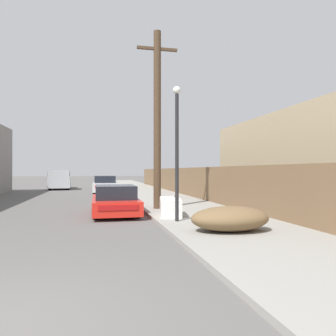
{
  "coord_description": "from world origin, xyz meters",
  "views": [
    {
      "loc": [
        1.24,
        -3.86,
        1.77
      ],
      "look_at": [
        4.18,
        9.56,
        1.89
      ],
      "focal_mm": 35.0,
      "sensor_mm": 36.0,
      "label": 1
    }
  ],
  "objects_px": {
    "discarded_fridge": "(170,207)",
    "brush_pile": "(230,219)",
    "utility_pole": "(157,117)",
    "parked_sports_car_red": "(115,201)",
    "car_parked_mid": "(105,185)",
    "street_lamp": "(177,142)",
    "pickup_truck": "(60,180)"
  },
  "relations": [
    {
      "from": "discarded_fridge",
      "to": "brush_pile",
      "type": "xyz_separation_m",
      "value": [
        0.94,
        -3.3,
        0.01
      ]
    },
    {
      "from": "discarded_fridge",
      "to": "utility_pole",
      "type": "height_order",
      "value": "utility_pole"
    },
    {
      "from": "parked_sports_car_red",
      "to": "car_parked_mid",
      "type": "xyz_separation_m",
      "value": [
        -0.06,
        13.28,
        0.1
      ]
    },
    {
      "from": "street_lamp",
      "to": "brush_pile",
      "type": "relative_size",
      "value": 2.01
    },
    {
      "from": "parked_sports_car_red",
      "to": "utility_pole",
      "type": "xyz_separation_m",
      "value": [
        1.87,
        0.59,
        3.58
      ]
    },
    {
      "from": "pickup_truck",
      "to": "street_lamp",
      "type": "height_order",
      "value": "street_lamp"
    },
    {
      "from": "pickup_truck",
      "to": "utility_pole",
      "type": "xyz_separation_m",
      "value": [
        6.07,
        -19.06,
        3.2
      ]
    },
    {
      "from": "discarded_fridge",
      "to": "car_parked_mid",
      "type": "xyz_separation_m",
      "value": [
        -1.97,
        15.1,
        0.19
      ]
    },
    {
      "from": "utility_pole",
      "to": "car_parked_mid",
      "type": "bearing_deg",
      "value": 98.63
    },
    {
      "from": "discarded_fridge",
      "to": "pickup_truck",
      "type": "bearing_deg",
      "value": 115.23
    },
    {
      "from": "pickup_truck",
      "to": "street_lamp",
      "type": "bearing_deg",
      "value": 101.5
    },
    {
      "from": "car_parked_mid",
      "to": "utility_pole",
      "type": "height_order",
      "value": "utility_pole"
    },
    {
      "from": "parked_sports_car_red",
      "to": "car_parked_mid",
      "type": "relative_size",
      "value": 1.06
    },
    {
      "from": "car_parked_mid",
      "to": "street_lamp",
      "type": "xyz_separation_m",
      "value": [
        1.9,
        -16.38,
        2.07
      ]
    },
    {
      "from": "discarded_fridge",
      "to": "brush_pile",
      "type": "relative_size",
      "value": 0.79
    },
    {
      "from": "pickup_truck",
      "to": "street_lamp",
      "type": "xyz_separation_m",
      "value": [
        6.05,
        -22.75,
        1.79
      ]
    },
    {
      "from": "pickup_truck",
      "to": "brush_pile",
      "type": "bearing_deg",
      "value": 102.5
    },
    {
      "from": "car_parked_mid",
      "to": "pickup_truck",
      "type": "relative_size",
      "value": 0.71
    },
    {
      "from": "utility_pole",
      "to": "brush_pile",
      "type": "relative_size",
      "value": 3.54
    },
    {
      "from": "discarded_fridge",
      "to": "parked_sports_car_red",
      "type": "height_order",
      "value": "parked_sports_car_red"
    },
    {
      "from": "brush_pile",
      "to": "pickup_truck",
      "type": "bearing_deg",
      "value": 105.88
    },
    {
      "from": "parked_sports_car_red",
      "to": "pickup_truck",
      "type": "bearing_deg",
      "value": 101.97
    },
    {
      "from": "street_lamp",
      "to": "car_parked_mid",
      "type": "bearing_deg",
      "value": 96.62
    },
    {
      "from": "parked_sports_car_red",
      "to": "discarded_fridge",
      "type": "bearing_deg",
      "value": -43.85
    },
    {
      "from": "parked_sports_car_red",
      "to": "utility_pole",
      "type": "relative_size",
      "value": 0.57
    },
    {
      "from": "discarded_fridge",
      "to": "parked_sports_car_red",
      "type": "relative_size",
      "value": 0.39
    },
    {
      "from": "car_parked_mid",
      "to": "street_lamp",
      "type": "distance_m",
      "value": 16.62
    },
    {
      "from": "car_parked_mid",
      "to": "street_lamp",
      "type": "height_order",
      "value": "street_lamp"
    },
    {
      "from": "utility_pole",
      "to": "brush_pile",
      "type": "bearing_deg",
      "value": -80.3
    },
    {
      "from": "street_lamp",
      "to": "brush_pile",
      "type": "height_order",
      "value": "street_lamp"
    },
    {
      "from": "discarded_fridge",
      "to": "car_parked_mid",
      "type": "height_order",
      "value": "car_parked_mid"
    },
    {
      "from": "pickup_truck",
      "to": "utility_pole",
      "type": "relative_size",
      "value": 0.76
    }
  ]
}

